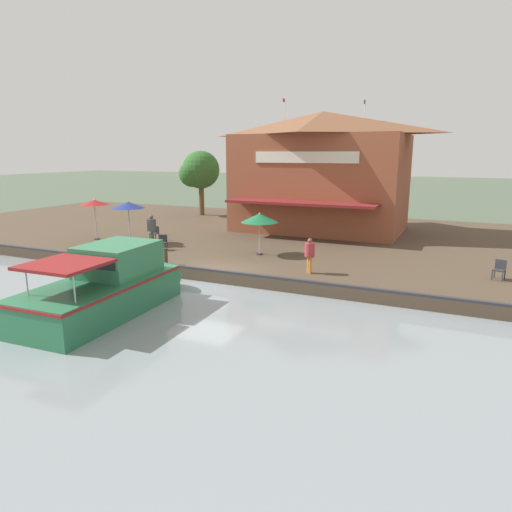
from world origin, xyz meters
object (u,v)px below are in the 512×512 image
(waterfront_restaurant, at_px, (321,171))
(mooring_post, at_px, (166,256))
(person_at_quay_edge, at_px, (152,226))
(patio_umbrella_mid_patio_right, at_px, (94,202))
(cafe_chair_back_row_seat, at_px, (500,269))
(cafe_chair_mid_patio, at_px, (155,232))
(patio_umbrella_mid_patio_left, at_px, (260,218))
(motorboat_fourth_along, at_px, (114,285))
(cafe_chair_facing_river, at_px, (163,242))
(tree_upstream_bank, at_px, (199,171))
(patio_umbrella_back_row, at_px, (128,205))
(person_mid_patio, at_px, (310,252))

(waterfront_restaurant, relative_size, mooring_post, 14.67)
(person_at_quay_edge, bearing_deg, patio_umbrella_mid_patio_right, -92.93)
(cafe_chair_back_row_seat, bearing_deg, mooring_post, -76.08)
(patio_umbrella_mid_patio_right, relative_size, cafe_chair_mid_patio, 2.97)
(patio_umbrella_mid_patio_left, relative_size, motorboat_fourth_along, 0.29)
(patio_umbrella_mid_patio_left, relative_size, cafe_chair_facing_river, 2.64)
(cafe_chair_back_row_seat, distance_m, mooring_post, 15.03)
(person_at_quay_edge, bearing_deg, motorboat_fourth_along, 28.36)
(cafe_chair_mid_patio, xyz_separation_m, motorboat_fourth_along, (9.89, 5.46, -0.09))
(tree_upstream_bank, bearing_deg, mooring_post, 26.22)
(patio_umbrella_mid_patio_left, height_order, patio_umbrella_back_row, patio_umbrella_back_row)
(motorboat_fourth_along, relative_size, tree_upstream_bank, 1.40)
(patio_umbrella_mid_patio_left, bearing_deg, patio_umbrella_back_row, -87.24)
(patio_umbrella_mid_patio_left, distance_m, patio_umbrella_mid_patio_right, 11.14)
(patio_umbrella_mid_patio_left, distance_m, motorboat_fourth_along, 9.16)
(patio_umbrella_back_row, relative_size, mooring_post, 3.19)
(cafe_chair_mid_patio, height_order, mooring_post, cafe_chair_mid_patio)
(patio_umbrella_mid_patio_left, xyz_separation_m, cafe_chair_facing_river, (1.14, -5.39, -1.49))
(waterfront_restaurant, height_order, person_at_quay_edge, waterfront_restaurant)
(waterfront_restaurant, xyz_separation_m, person_mid_patio, (11.92, 3.10, -3.09))
(patio_umbrella_back_row, distance_m, tree_upstream_bank, 13.29)
(person_at_quay_edge, bearing_deg, person_mid_patio, 77.84)
(patio_umbrella_mid_patio_left, bearing_deg, cafe_chair_facing_river, -78.04)
(cafe_chair_back_row_seat, distance_m, person_mid_patio, 8.08)
(patio_umbrella_mid_patio_right, bearing_deg, cafe_chair_facing_river, 80.44)
(cafe_chair_facing_river, relative_size, motorboat_fourth_along, 0.11)
(cafe_chair_facing_river, xyz_separation_m, tree_upstream_bank, (-13.60, -5.91, 3.32))
(cafe_chair_mid_patio, bearing_deg, patio_umbrella_mid_patio_right, -69.57)
(tree_upstream_bank, bearing_deg, person_mid_patio, 44.70)
(cafe_chair_facing_river, relative_size, person_mid_patio, 0.53)
(cafe_chair_mid_patio, distance_m, cafe_chair_facing_river, 3.19)
(mooring_post, xyz_separation_m, tree_upstream_bank, (-16.35, -8.05, 3.39))
(cafe_chair_mid_patio, distance_m, motorboat_fourth_along, 11.30)
(patio_umbrella_back_row, bearing_deg, mooring_post, 55.38)
(patio_umbrella_mid_patio_right, bearing_deg, tree_upstream_bank, -179.23)
(person_at_quay_edge, bearing_deg, patio_umbrella_back_row, -90.12)
(cafe_chair_mid_patio, relative_size, motorboat_fourth_along, 0.11)
(patio_umbrella_mid_patio_left, xyz_separation_m, tree_upstream_bank, (-12.46, -11.30, 1.84))
(patio_umbrella_mid_patio_right, distance_m, tree_upstream_bank, 12.72)
(patio_umbrella_mid_patio_left, xyz_separation_m, cafe_chair_mid_patio, (-1.13, -7.63, -1.49))
(person_mid_patio, distance_m, person_at_quay_edge, 10.54)
(patio_umbrella_mid_patio_left, relative_size, mooring_post, 2.82)
(motorboat_fourth_along, distance_m, mooring_post, 4.99)
(patio_umbrella_back_row, distance_m, motorboat_fourth_along, 10.55)
(waterfront_restaurant, distance_m, patio_umbrella_mid_patio_left, 9.55)
(person_at_quay_edge, xyz_separation_m, tree_upstream_bank, (-12.86, -4.62, 2.65))
(mooring_post, bearing_deg, patio_umbrella_mid_patio_left, 140.16)
(waterfront_restaurant, height_order, motorboat_fourth_along, waterfront_restaurant)
(patio_umbrella_mid_patio_right, height_order, motorboat_fourth_along, patio_umbrella_mid_patio_right)
(patio_umbrella_mid_patio_right, distance_m, person_at_quay_edge, 4.61)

